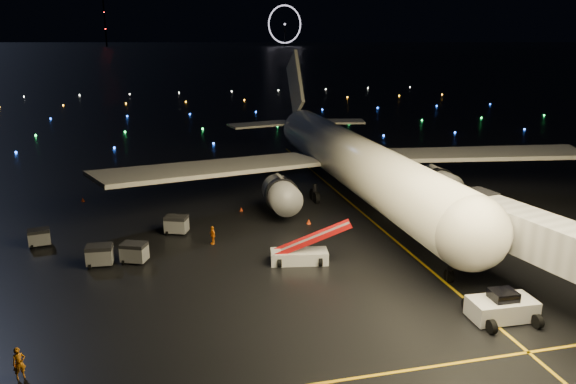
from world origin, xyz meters
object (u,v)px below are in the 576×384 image
object	(u,v)px
airliner	(345,128)
crew_a	(19,363)
crew_c	(212,235)
baggage_cart_0	(177,225)
belt_loader	(299,244)
baggage_cart_3	(39,238)
baggage_cart_1	(134,253)
baggage_cart_2	(100,255)
pushback_tug	(502,305)

from	to	relation	value
airliner	crew_a	distance (m)	44.24
crew_c	baggage_cart_0	distance (m)	4.85
belt_loader	baggage_cart_3	bearing A→B (deg)	166.88
baggage_cart_3	baggage_cart_1	bearing A→B (deg)	-44.95
baggage_cart_1	baggage_cart_3	distance (m)	10.69
baggage_cart_2	baggage_cart_3	world-z (taller)	baggage_cart_2
airliner	belt_loader	distance (m)	22.43
crew_a	baggage_cart_0	world-z (taller)	crew_a
baggage_cart_1	baggage_cart_2	bearing A→B (deg)	-157.01
baggage_cart_0	airliner	bearing A→B (deg)	44.62
belt_loader	baggage_cart_0	bearing A→B (deg)	145.03
airliner	belt_loader	xyz separation A→B (m)	(-10.53, -18.70, -6.53)
airliner	baggage_cart_0	distance (m)	23.47
baggage_cart_0	baggage_cart_3	world-z (taller)	baggage_cart_0
crew_a	belt_loader	bearing A→B (deg)	7.37
baggage_cart_3	baggage_cart_0	bearing A→B (deg)	-8.15
belt_loader	baggage_cart_1	distance (m)	14.30
pushback_tug	belt_loader	world-z (taller)	belt_loader
crew_a	baggage_cart_3	xyz separation A→B (m)	(-2.60, 22.10, -0.17)
belt_loader	crew_a	bearing A→B (deg)	-138.05
pushback_tug	baggage_cart_1	size ratio (longest dim) A/B	2.15
baggage_cart_1	baggage_cart_2	world-z (taller)	baggage_cart_2
airliner	baggage_cart_1	distance (m)	29.73
baggage_cart_1	airliner	bearing A→B (deg)	55.70
crew_c	baggage_cart_3	bearing A→B (deg)	-121.55
airliner	pushback_tug	size ratio (longest dim) A/B	12.96
crew_c	baggage_cart_1	xyz separation A→B (m)	(-7.06, -2.80, 0.00)
crew_a	baggage_cart_0	distance (m)	24.54
crew_a	baggage_cart_2	distance (m)	16.26
crew_a	crew_c	xyz separation A→B (m)	(13.17, 18.70, -0.09)
pushback_tug	crew_c	bearing A→B (deg)	135.01
belt_loader	crew_c	bearing A→B (deg)	147.60
baggage_cart_0	baggage_cart_3	bearing A→B (deg)	-157.28
pushback_tug	crew_a	xyz separation A→B (m)	(-31.12, 0.44, -0.10)
airliner	pushback_tug	world-z (taller)	airliner
airliner	crew_c	distance (m)	22.62
baggage_cart_0	baggage_cart_1	xyz separation A→B (m)	(-3.92, -6.50, -0.01)
airliner	baggage_cart_1	world-z (taller)	airliner
belt_loader	baggage_cart_3	world-z (taller)	belt_loader
crew_a	baggage_cart_0	xyz separation A→B (m)	(10.03, 22.40, -0.07)
airliner	baggage_cart_3	xyz separation A→B (m)	(-33.11, -9.10, -7.47)
airliner	belt_loader	bearing A→B (deg)	-119.69
crew_a	baggage_cart_2	bearing A→B (deg)	53.78
baggage_cart_1	crew_a	bearing A→B (deg)	-87.41
belt_loader	pushback_tug	bearing A→B (deg)	-39.38
baggage_cart_1	baggage_cart_3	size ratio (longest dim) A/B	1.11
airliner	baggage_cart_2	xyz separation A→B (m)	(-27.25, -15.27, -7.36)
crew_c	baggage_cart_1	world-z (taller)	baggage_cart_1
crew_a	baggage_cart_2	world-z (taller)	crew_a
crew_a	baggage_cart_3	size ratio (longest dim) A/B	1.03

